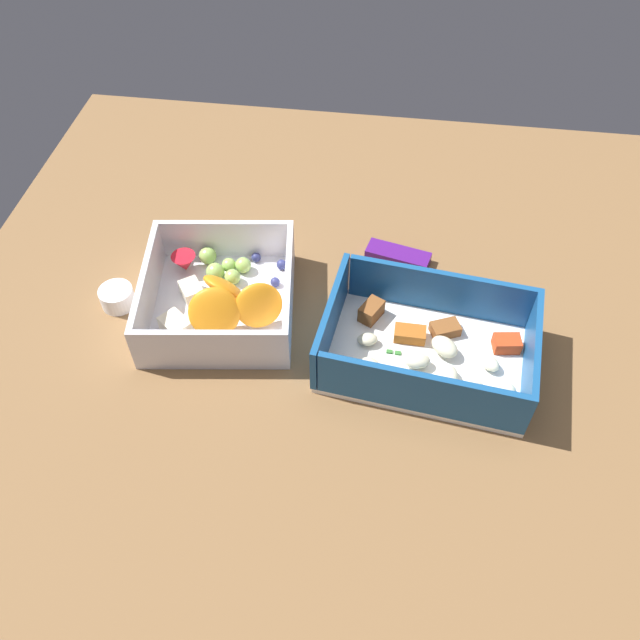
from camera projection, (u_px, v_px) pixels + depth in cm
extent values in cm
cube|color=brown|center=(331.00, 340.00, 66.37)|extent=(80.00, 80.00, 2.00)
cube|color=white|center=(425.00, 357.00, 63.31)|extent=(20.77, 15.40, 0.60)
cube|color=#19518C|center=(332.00, 319.00, 62.65)|extent=(2.18, 13.14, 5.20)
cube|color=#19518C|center=(531.00, 359.00, 59.56)|extent=(2.18, 13.14, 5.20)
cube|color=#19518C|center=(439.00, 291.00, 65.06)|extent=(18.07, 2.78, 5.20)
cube|color=#19518C|center=(419.00, 392.00, 57.15)|extent=(18.07, 2.78, 5.20)
ellipsoid|color=beige|center=(473.00, 388.00, 59.75)|extent=(2.44, 2.12, 1.02)
ellipsoid|color=beige|center=(417.00, 360.00, 61.60)|extent=(2.68, 2.07, 1.22)
ellipsoid|color=beige|center=(367.00, 339.00, 63.47)|extent=(2.29, 1.85, 1.00)
ellipsoid|color=beige|center=(371.00, 366.00, 61.33)|extent=(2.65, 2.51, 1.09)
ellipsoid|color=beige|center=(450.00, 374.00, 60.72)|extent=(2.06, 2.49, 1.07)
ellipsoid|color=beige|center=(505.00, 388.00, 59.71)|extent=(2.35, 1.90, 1.03)
ellipsoid|color=beige|center=(490.00, 363.00, 61.57)|extent=(2.51, 2.54, 1.05)
ellipsoid|color=beige|center=(341.00, 367.00, 60.99)|extent=(2.58, 3.14, 1.36)
ellipsoid|color=beige|center=(445.00, 347.00, 62.50)|extent=(3.44, 3.37, 1.42)
ellipsoid|color=beige|center=(386.00, 381.00, 59.86)|extent=(3.54, 3.52, 1.47)
cube|color=brown|center=(445.00, 329.00, 64.49)|extent=(3.24, 2.75, 1.13)
cube|color=#AD5B1E|center=(410.00, 335.00, 63.94)|extent=(3.08, 1.82, 1.21)
cube|color=brown|center=(371.00, 311.00, 65.59)|extent=(2.65, 3.05, 1.79)
cube|color=red|center=(507.00, 344.00, 63.07)|extent=(2.77, 2.09, 1.39)
cube|color=#387A33|center=(426.00, 376.00, 61.36)|extent=(0.60, 0.40, 0.20)
cube|color=#387A33|center=(389.00, 352.00, 63.24)|extent=(0.60, 0.40, 0.20)
cube|color=#387A33|center=(398.00, 353.00, 63.13)|extent=(0.60, 0.40, 0.20)
cube|color=white|center=(221.00, 307.00, 67.58)|extent=(16.72, 17.44, 0.60)
cube|color=white|center=(148.00, 289.00, 65.61)|extent=(2.67, 15.56, 4.64)
cube|color=white|center=(289.00, 289.00, 65.58)|extent=(2.67, 15.56, 4.64)
cube|color=white|center=(225.00, 238.00, 70.48)|extent=(13.54, 2.39, 4.64)
cube|color=white|center=(210.00, 348.00, 60.70)|extent=(13.54, 2.39, 4.64)
ellipsoid|color=orange|center=(214.00, 313.00, 63.20)|extent=(5.87, 5.09, 4.97)
ellipsoid|color=orange|center=(259.00, 305.00, 63.90)|extent=(5.62, 4.84, 4.90)
ellipsoid|color=orange|center=(223.00, 287.00, 65.95)|extent=(5.81, 5.66, 4.23)
cube|color=#F4EACC|center=(176.00, 326.00, 64.35)|extent=(3.65, 3.52, 1.75)
cube|color=#F4EACC|center=(192.00, 291.00, 67.55)|extent=(3.10, 3.25, 1.56)
sphere|color=#9ECC60|center=(208.00, 256.00, 70.73)|extent=(1.89, 1.89, 1.89)
sphere|color=#9ECC60|center=(243.00, 265.00, 69.89)|extent=(1.72, 1.72, 1.72)
sphere|color=#9ECC60|center=(215.00, 272.00, 69.06)|extent=(1.96, 1.96, 1.96)
sphere|color=#9ECC60|center=(229.00, 265.00, 70.04)|extent=(1.54, 1.54, 1.54)
sphere|color=#9ECC60|center=(232.00, 277.00, 68.77)|extent=(1.70, 1.70, 1.70)
cone|color=red|center=(185.00, 263.00, 69.85)|extent=(2.60, 2.60, 2.08)
sphere|color=navy|center=(275.00, 282.00, 68.75)|extent=(1.03, 1.03, 1.03)
sphere|color=navy|center=(282.00, 265.00, 70.39)|extent=(1.11, 1.11, 1.11)
sphere|color=navy|center=(256.00, 257.00, 71.17)|extent=(1.04, 1.04, 1.04)
cube|color=#51197A|center=(398.00, 256.00, 72.06)|extent=(7.37, 3.95, 1.20)
cylinder|color=white|center=(117.00, 297.00, 67.43)|extent=(3.48, 3.48, 2.09)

